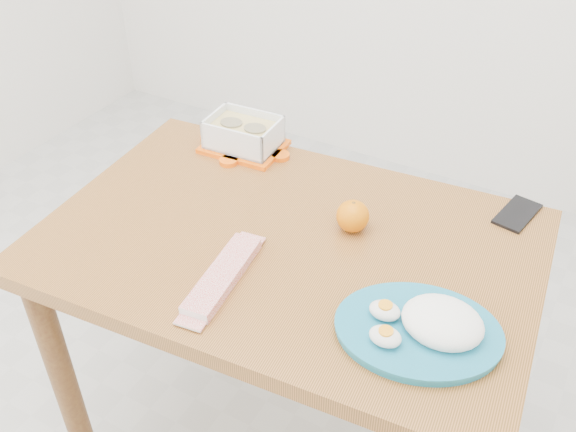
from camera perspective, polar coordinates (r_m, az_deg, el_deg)
The scene contains 6 objects.
dining_table at distance 1.46m, azimuth 0.00°, elevation -5.53°, with size 1.11×0.79×0.75m.
food_container at distance 1.67m, azimuth -3.98°, elevation 7.25°, with size 0.21×0.17×0.09m.
orange_fruit at distance 1.39m, azimuth 5.77°, elevation -0.01°, with size 0.07×0.07×0.07m, color orange.
rice_plate at distance 1.19m, azimuth 12.18°, elevation -9.47°, with size 0.37×0.37×0.08m.
candy_bar at distance 1.28m, azimuth -5.82°, elevation -5.29°, with size 0.24×0.06×0.02m, color #B80D09.
smartphone at distance 1.54m, azimuth 19.71°, elevation 0.19°, with size 0.07×0.13×0.01m, color black.
Camera 1 is at (0.65, -0.73, 1.62)m, focal length 40.00 mm.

